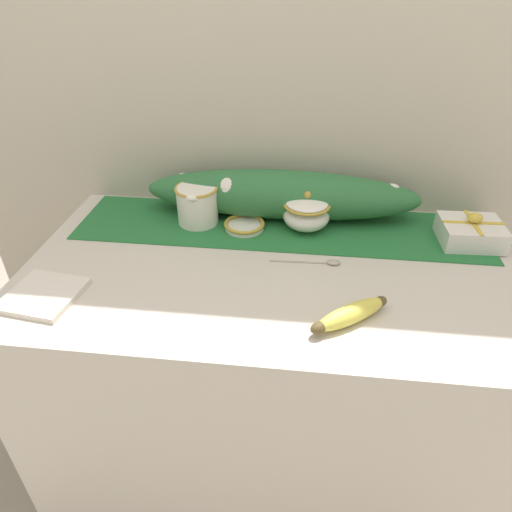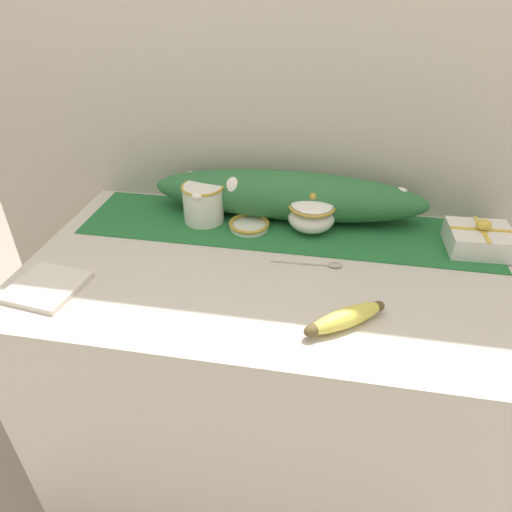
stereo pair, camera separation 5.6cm
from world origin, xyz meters
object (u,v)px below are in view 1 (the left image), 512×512
(spoon, at_px, (327,262))
(napkin_stack, at_px, (43,295))
(cream_pitcher, at_px, (197,203))
(gift_box, at_px, (471,232))
(banana, at_px, (350,314))
(sugar_bowl, at_px, (306,212))
(small_dish, at_px, (244,225))

(spoon, bearing_deg, napkin_stack, -164.11)
(cream_pitcher, bearing_deg, napkin_stack, -125.47)
(gift_box, bearing_deg, banana, -132.98)
(cream_pitcher, height_order, sugar_bowl, same)
(cream_pitcher, bearing_deg, sugar_bowl, -0.19)
(sugar_bowl, height_order, banana, sugar_bowl)
(napkin_stack, bearing_deg, gift_box, 19.25)
(sugar_bowl, xyz_separation_m, banana, (0.10, -0.38, -0.03))
(napkin_stack, distance_m, gift_box, 1.07)
(cream_pitcher, bearing_deg, banana, -43.41)
(small_dish, bearing_deg, spoon, -32.89)
(cream_pitcher, bearing_deg, small_dish, -9.97)
(cream_pitcher, xyz_separation_m, sugar_bowl, (0.31, -0.00, -0.01))
(sugar_bowl, relative_size, banana, 0.75)
(napkin_stack, height_order, gift_box, gift_box)
(sugar_bowl, height_order, spoon, sugar_bowl)
(sugar_bowl, xyz_separation_m, spoon, (0.06, -0.17, -0.05))
(spoon, bearing_deg, small_dish, 144.79)
(sugar_bowl, height_order, napkin_stack, sugar_bowl)
(spoon, height_order, napkin_stack, napkin_stack)
(small_dish, height_order, gift_box, gift_box)
(sugar_bowl, xyz_separation_m, napkin_stack, (-0.58, -0.38, -0.05))
(small_dish, bearing_deg, cream_pitcher, 170.03)
(spoon, distance_m, napkin_stack, 0.67)
(banana, bearing_deg, napkin_stack, 179.56)
(small_dish, relative_size, napkin_stack, 0.75)
(napkin_stack, bearing_deg, sugar_bowl, 33.29)
(small_dish, distance_m, banana, 0.45)
(spoon, bearing_deg, banana, -80.90)
(small_dish, xyz_separation_m, napkin_stack, (-0.41, -0.36, -0.01))
(sugar_bowl, bearing_deg, banana, -75.31)
(cream_pitcher, distance_m, sugar_bowl, 0.31)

